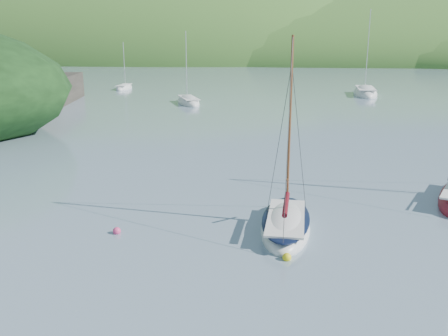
# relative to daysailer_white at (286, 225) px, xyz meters

# --- Properties ---
(ground) EXTENTS (700.00, 700.00, 0.00)m
(ground) POSITION_rel_daysailer_white_xyz_m (-3.81, -4.62, -0.22)
(ground) COLOR gray
(ground) RESTS_ON ground
(shoreline_hills) EXTENTS (690.00, 135.00, 56.00)m
(shoreline_hills) POSITION_rel_daysailer_white_xyz_m (-13.48, 167.80, -0.22)
(shoreline_hills) COLOR #366827
(shoreline_hills) RESTS_ON ground
(daysailer_white) EXTENTS (2.45, 6.42, 9.82)m
(daysailer_white) POSITION_rel_daysailer_white_xyz_m (0.00, 0.00, 0.00)
(daysailer_white) COLOR white
(daysailer_white) RESTS_ON ground
(distant_sloop_a) EXTENTS (5.24, 7.48, 10.12)m
(distant_sloop_a) POSITION_rel_daysailer_white_xyz_m (-13.83, 41.70, -0.05)
(distant_sloop_a) COLOR white
(distant_sloop_a) RESTS_ON ground
(distant_sloop_b) EXTENTS (3.56, 9.52, 13.46)m
(distant_sloop_b) POSITION_rel_daysailer_white_xyz_m (10.47, 54.36, -0.01)
(distant_sloop_b) COLOR white
(distant_sloop_b) RESTS_ON ground
(distant_sloop_c) EXTENTS (2.18, 5.80, 8.21)m
(distant_sloop_c) POSITION_rel_daysailer_white_xyz_m (-27.96, 56.89, -0.07)
(distant_sloop_c) COLOR white
(distant_sloop_c) RESTS_ON ground
(mooring_buoys) EXTENTS (19.19, 10.25, 0.44)m
(mooring_buoys) POSITION_rel_daysailer_white_xyz_m (2.71, 1.57, -0.10)
(mooring_buoys) COLOR yellow
(mooring_buoys) RESTS_ON ground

